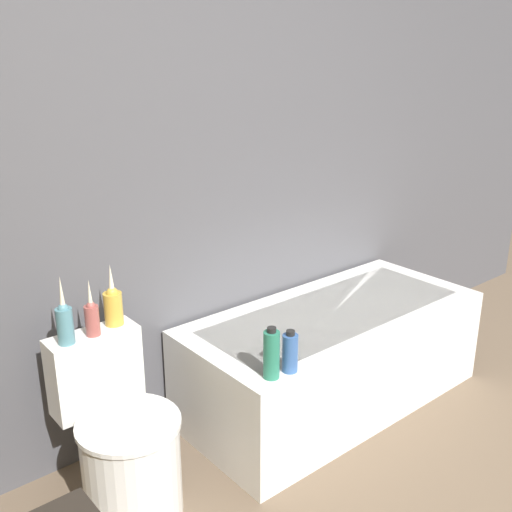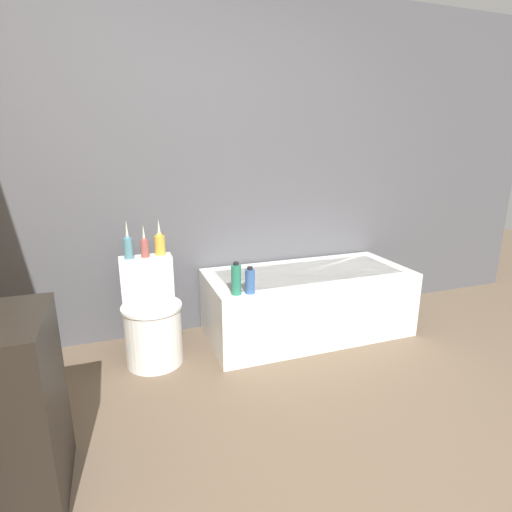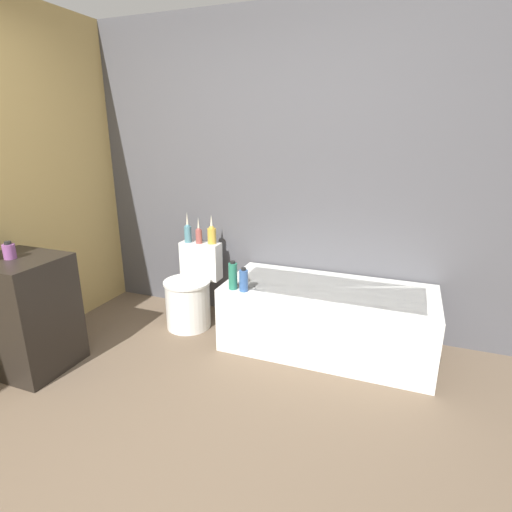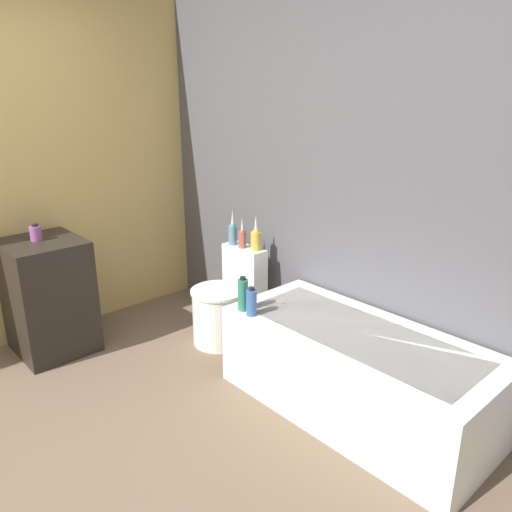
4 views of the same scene
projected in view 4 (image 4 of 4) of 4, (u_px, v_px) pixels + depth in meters
ground_plane at (33, 483)px, 2.44m from camera, size 12.00×12.00×0.00m
wall_back_tiled at (319, 172)px, 3.32m from camera, size 6.40×0.06×2.60m
wall_left_painted at (41, 165)px, 3.64m from camera, size 0.06×6.40×2.60m
bathtub at (355, 371)px, 2.91m from camera, size 1.59×0.72×0.51m
toilet at (224, 305)px, 3.74m from camera, size 0.40×0.54×0.70m
vanity_counter at (49, 296)px, 3.58m from camera, size 0.55×0.51×0.83m
soap_bottle_glass at (36, 233)px, 3.44m from camera, size 0.08×0.08×0.12m
vase_gold at (233, 233)px, 3.78m from camera, size 0.06×0.06×0.28m
vase_silver at (242, 238)px, 3.71m from camera, size 0.06×0.06×0.24m
vase_bronze at (256, 238)px, 3.65m from camera, size 0.08×0.08×0.26m
shampoo_bottle_tall at (243, 294)px, 3.09m from camera, size 0.07×0.07×0.22m
shampoo_bottle_short at (252, 302)px, 3.02m from camera, size 0.07×0.07×0.18m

